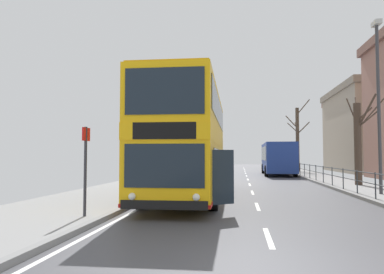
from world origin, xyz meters
TOP-DOWN VIEW (x-y plane):
  - ground at (-0.72, -0.00)m, footprint 15.80×140.00m
  - double_decker_bus_main at (-2.71, 9.74)m, footprint 3.35×11.50m
  - background_bus_far_lane at (2.91, 28.85)m, footprint 2.82×9.72m
  - pedestrian_railing_far_kerb at (4.45, 13.16)m, footprint 0.05×33.95m
  - bus_stop_sign_near at (-4.76, 3.89)m, footprint 0.08×0.44m
  - street_lamp_far_side at (5.37, 10.91)m, footprint 0.28×0.60m
  - bare_tree_far_00 at (6.08, 15.92)m, footprint 1.80×2.87m
  - bare_tree_far_01 at (5.45, 33.33)m, footprint 2.45×2.11m
  - background_building_02 at (16.81, 47.81)m, footprint 8.89×11.34m

SIDE VIEW (x-z plane):
  - ground at x=-0.72m, z-range -0.06..0.14m
  - pedestrian_railing_far_kerb at x=4.45m, z-range 0.32..1.33m
  - background_bus_far_lane at x=2.91m, z-range 0.14..3.05m
  - bus_stop_sign_near at x=-4.76m, z-range 0.43..2.85m
  - double_decker_bus_main at x=-2.71m, z-range 0.10..4.57m
  - bare_tree_far_00 at x=6.08m, z-range 0.05..5.27m
  - bare_tree_far_01 at x=5.45m, z-range -0.12..7.41m
  - street_lamp_far_side at x=5.37m, z-range 0.75..8.26m
  - background_building_02 at x=16.81m, z-range 0.03..10.04m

